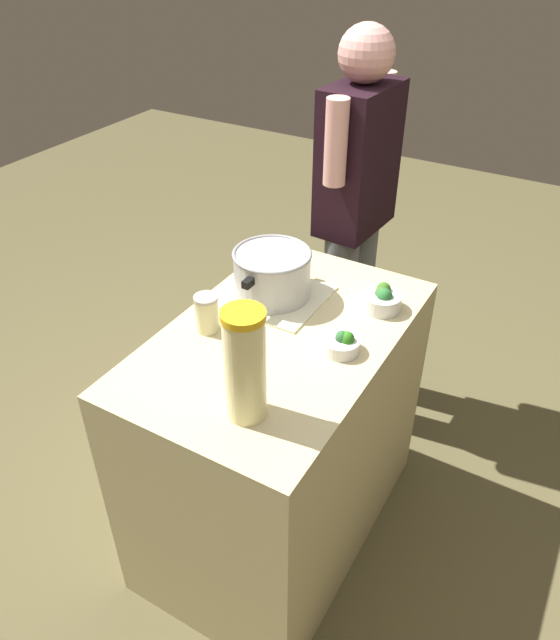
{
  "coord_description": "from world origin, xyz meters",
  "views": [
    {
      "loc": [
        -1.29,
        -0.75,
        2.0
      ],
      "look_at": [
        0.0,
        0.0,
        0.95
      ],
      "focal_mm": 34.24,
      "sensor_mm": 36.0,
      "label": 1
    }
  ],
  "objects_px": {
    "lemonade_pitcher": "(245,365)",
    "person_cook": "(354,221)",
    "broccoli_bowl_center": "(382,299)",
    "broccoli_bowl_front": "(342,344)",
    "cooking_pot": "(272,273)",
    "mason_jar": "(207,313)"
  },
  "relations": [
    {
      "from": "mason_jar",
      "to": "broccoli_bowl_front",
      "type": "relative_size",
      "value": 1.09
    },
    {
      "from": "lemonade_pitcher",
      "to": "broccoli_bowl_front",
      "type": "xyz_separation_m",
      "value": [
        0.36,
        -0.1,
        -0.13
      ]
    },
    {
      "from": "lemonade_pitcher",
      "to": "person_cook",
      "type": "height_order",
      "value": "person_cook"
    },
    {
      "from": "broccoli_bowl_front",
      "to": "broccoli_bowl_center",
      "type": "relative_size",
      "value": 0.88
    },
    {
      "from": "cooking_pot",
      "to": "broccoli_bowl_center",
      "type": "xyz_separation_m",
      "value": [
        0.12,
        -0.34,
        -0.06
      ]
    },
    {
      "from": "broccoli_bowl_front",
      "to": "broccoli_bowl_center",
      "type": "height_order",
      "value": "broccoli_bowl_center"
    },
    {
      "from": "broccoli_bowl_center",
      "to": "broccoli_bowl_front",
      "type": "bearing_deg",
      "value": 176.94
    },
    {
      "from": "lemonade_pitcher",
      "to": "mason_jar",
      "type": "xyz_separation_m",
      "value": [
        0.25,
        0.3,
        -0.1
      ]
    },
    {
      "from": "lemonade_pitcher",
      "to": "broccoli_bowl_front",
      "type": "bearing_deg",
      "value": -15.44
    },
    {
      "from": "lemonade_pitcher",
      "to": "broccoli_bowl_center",
      "type": "bearing_deg",
      "value": -10.24
    },
    {
      "from": "lemonade_pitcher",
      "to": "person_cook",
      "type": "distance_m",
      "value": 1.17
    },
    {
      "from": "broccoli_bowl_front",
      "to": "broccoli_bowl_center",
      "type": "xyz_separation_m",
      "value": [
        0.27,
        -0.01,
        0.01
      ]
    },
    {
      "from": "broccoli_bowl_center",
      "to": "person_cook",
      "type": "xyz_separation_m",
      "value": [
        0.52,
        0.33,
        -0.02
      ]
    },
    {
      "from": "lemonade_pitcher",
      "to": "broccoli_bowl_center",
      "type": "xyz_separation_m",
      "value": [
        0.62,
        -0.11,
        -0.12
      ]
    },
    {
      "from": "broccoli_bowl_front",
      "to": "person_cook",
      "type": "bearing_deg",
      "value": 22.18
    },
    {
      "from": "lemonade_pitcher",
      "to": "mason_jar",
      "type": "height_order",
      "value": "lemonade_pitcher"
    },
    {
      "from": "broccoli_bowl_center",
      "to": "person_cook",
      "type": "distance_m",
      "value": 0.61
    },
    {
      "from": "lemonade_pitcher",
      "to": "broccoli_bowl_center",
      "type": "relative_size",
      "value": 2.5
    },
    {
      "from": "cooking_pot",
      "to": "lemonade_pitcher",
      "type": "relative_size",
      "value": 1.03
    },
    {
      "from": "cooking_pot",
      "to": "person_cook",
      "type": "distance_m",
      "value": 0.64
    },
    {
      "from": "cooking_pot",
      "to": "broccoli_bowl_center",
      "type": "height_order",
      "value": "cooking_pot"
    },
    {
      "from": "broccoli_bowl_front",
      "to": "person_cook",
      "type": "distance_m",
      "value": 0.85
    }
  ]
}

